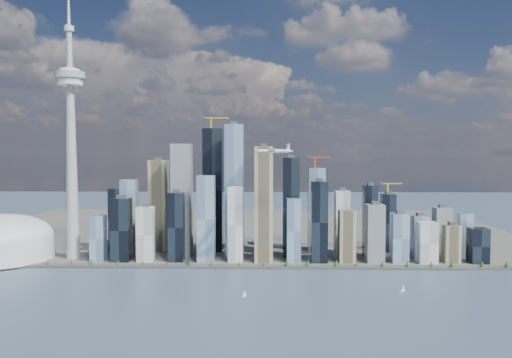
{
  "coord_description": "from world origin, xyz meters",
  "views": [
    {
      "loc": [
        78.98,
        -638.3,
        207.31
      ],
      "look_at": [
        56.16,
        260.0,
        160.21
      ],
      "focal_mm": 35.0,
      "sensor_mm": 36.0,
      "label": 1
    }
  ],
  "objects_px": {
    "sailboat_west": "(244,294)",
    "sailboat_east": "(403,289)",
    "airplane": "(274,151)",
    "needle_tower": "(71,138)"
  },
  "relations": [
    {
      "from": "sailboat_west",
      "to": "sailboat_east",
      "type": "relative_size",
      "value": 0.92
    },
    {
      "from": "sailboat_west",
      "to": "airplane",
      "type": "bearing_deg",
      "value": 48.53
    },
    {
      "from": "needle_tower",
      "to": "airplane",
      "type": "bearing_deg",
      "value": -18.99
    },
    {
      "from": "airplane",
      "to": "sailboat_west",
      "type": "xyz_separation_m",
      "value": [
        -43.31,
        -105.88,
        -208.06
      ]
    },
    {
      "from": "airplane",
      "to": "sailboat_east",
      "type": "xyz_separation_m",
      "value": [
        192.86,
        -73.07,
        -207.78
      ]
    },
    {
      "from": "airplane",
      "to": "sailboat_west",
      "type": "height_order",
      "value": "airplane"
    },
    {
      "from": "airplane",
      "to": "needle_tower",
      "type": "bearing_deg",
      "value": 155.86
    },
    {
      "from": "needle_tower",
      "to": "airplane",
      "type": "xyz_separation_m",
      "value": [
        387.53,
        -133.39,
        -24.65
      ]
    },
    {
      "from": "needle_tower",
      "to": "sailboat_east",
      "type": "relative_size",
      "value": 51.85
    },
    {
      "from": "airplane",
      "to": "sailboat_east",
      "type": "distance_m",
      "value": 292.76
    }
  ]
}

